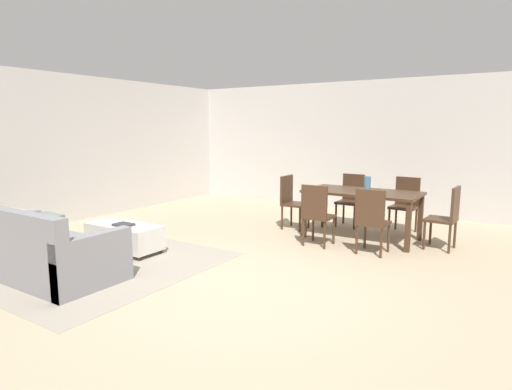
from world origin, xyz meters
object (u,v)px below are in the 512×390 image
object	(u,v)px
book_on_ottoman	(124,225)
ottoman_table	(124,236)
dining_chair_far_left	(351,197)
dining_chair_head_west	(291,199)
dining_chair_near_left	(317,212)
couch	(42,252)
dining_chair_near_right	(372,218)
dining_chair_head_east	(447,214)
dining_table	(362,197)
dining_chair_far_right	(405,201)
vase_centerpiece	(367,184)

from	to	relation	value
book_on_ottoman	ottoman_table	bearing A→B (deg)	138.81
dining_chair_far_left	dining_chair_head_west	xyz separation A→B (m)	(-0.80, -0.76, 0.00)
dining_chair_near_left	dining_chair_far_left	bearing A→B (deg)	92.37
couch	dining_chair_near_right	size ratio (longest dim) A/B	2.12
dining_chair_near_left	dining_chair_head_east	size ratio (longest dim) A/B	1.00
couch	dining_table	bearing A→B (deg)	55.62
couch	dining_table	distance (m)	4.56
dining_chair_near_right	ottoman_table	bearing A→B (deg)	-149.77
ottoman_table	dining_chair_near_left	world-z (taller)	dining_chair_near_left
dining_chair_far_right	book_on_ottoman	xyz separation A→B (m)	(-2.97, -3.40, -0.11)
dining_chair_head_west	dining_table	bearing A→B (deg)	-0.76
dining_table	book_on_ottoman	world-z (taller)	dining_table
book_on_ottoman	dining_chair_head_east	bearing A→B (deg)	34.96
dining_chair_far_left	dining_chair_far_right	world-z (taller)	same
dining_chair_head_west	ottoman_table	bearing A→B (deg)	-117.29
dining_table	ottoman_table	bearing A→B (deg)	-135.57
couch	dining_table	world-z (taller)	couch
couch	ottoman_table	size ratio (longest dim) A/B	1.73
couch	book_on_ottoman	distance (m)	1.17
dining_chair_far_right	dining_chair_head_west	xyz separation A→B (m)	(-1.73, -0.80, 0.00)
ottoman_table	dining_table	xyz separation A→B (m)	(2.57, 2.52, 0.45)
ottoman_table	dining_chair_head_west	xyz separation A→B (m)	(1.31, 2.54, 0.30)
dining_chair_far_right	dining_table	bearing A→B (deg)	-119.55
dining_chair_near_right	dining_chair_far_left	distance (m)	1.79
dining_chair_far_left	dining_chair_head_west	size ratio (longest dim) A/B	1.00
ottoman_table	dining_chair_near_left	distance (m)	2.79
dining_chair_head_west	vase_centerpiece	world-z (taller)	vase_centerpiece
dining_chair_head_west	book_on_ottoman	distance (m)	2.88
dining_chair_far_right	dining_chair_head_east	world-z (taller)	same
dining_table	dining_chair_far_right	bearing A→B (deg)	60.45
ottoman_table	couch	bearing A→B (deg)	-89.56
couch	ottoman_table	bearing A→B (deg)	90.44
dining_chair_near_right	dining_chair_far_right	world-z (taller)	same
couch	dining_chair_near_right	xyz separation A→B (m)	(2.98, 2.97, 0.23)
dining_chair_head_east	book_on_ottoman	bearing A→B (deg)	-145.04
dining_chair_near_right	dining_chair_head_west	bearing A→B (deg)	154.50
ottoman_table	dining_chair_far_right	distance (m)	4.52
ottoman_table	dining_chair_head_west	size ratio (longest dim) A/B	1.22
dining_chair_far_right	dining_chair_head_west	distance (m)	1.90
dining_chair_head_east	vase_centerpiece	bearing A→B (deg)	-179.96
dining_chair_head_west	book_on_ottoman	xyz separation A→B (m)	(-1.24, -2.60, -0.11)
ottoman_table	dining_chair_head_east	distance (m)	4.60
dining_chair_near_left	dining_chair_far_left	distance (m)	1.58
vase_centerpiece	dining_chair_head_west	bearing A→B (deg)	-179.31
ottoman_table	book_on_ottoman	size ratio (longest dim) A/B	4.32
dining_table	dining_chair_near_right	world-z (taller)	dining_chair_near_right
dining_table	dining_chair_far_right	size ratio (longest dim) A/B	1.89
dining_chair_near_left	ottoman_table	bearing A→B (deg)	-141.58
dining_chair_far_left	vase_centerpiece	size ratio (longest dim) A/B	3.95
dining_chair_near_left	dining_chair_far_right	xyz separation A→B (m)	(0.87, 1.62, 0.00)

